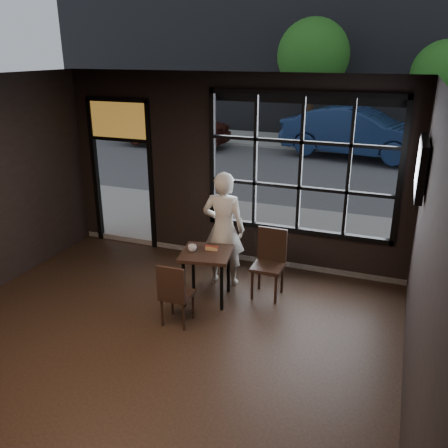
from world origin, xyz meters
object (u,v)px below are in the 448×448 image
at_px(man, 224,229).
at_px(navy_car, 357,132).
at_px(cafe_table, 207,276).
at_px(chair_near, 177,293).

height_order(man, navy_car, man).
bearing_deg(man, cafe_table, 80.82).
relative_size(cafe_table, man, 0.42).
height_order(chair_near, navy_car, navy_car).
bearing_deg(chair_near, man, -98.09).
bearing_deg(cafe_table, man, 75.99).
distance_m(cafe_table, chair_near, 0.75).
bearing_deg(chair_near, cafe_table, -100.56).
distance_m(man, navy_car, 10.15).
xyz_separation_m(chair_near, man, (0.16, 1.34, 0.46)).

